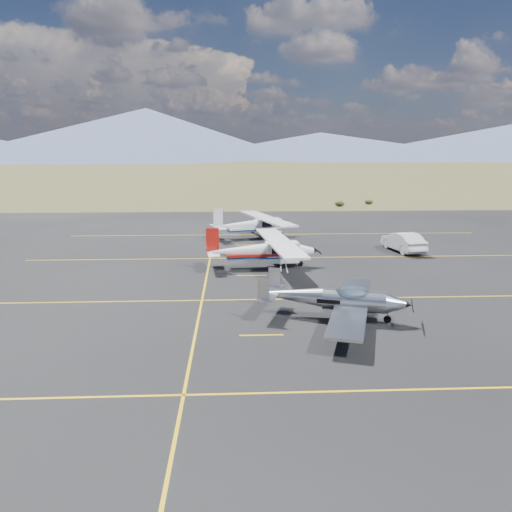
# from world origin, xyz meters

# --- Properties ---
(ground) EXTENTS (1600.00, 1600.00, 0.00)m
(ground) POSITION_xyz_m (0.00, 0.00, 0.00)
(ground) COLOR #383D1C
(ground) RESTS_ON ground
(apron) EXTENTS (72.00, 72.00, 0.02)m
(apron) POSITION_xyz_m (0.00, 7.00, 0.00)
(apron) COLOR black
(apron) RESTS_ON ground
(aircraft_low_wing) EXTENTS (7.19, 9.75, 2.13)m
(aircraft_low_wing) POSITION_xyz_m (0.84, -1.46, 1.02)
(aircraft_low_wing) COLOR #B8BABF
(aircraft_low_wing) RESTS_ON apron
(aircraft_cessna) EXTENTS (7.00, 11.62, 2.93)m
(aircraft_cessna) POSITION_xyz_m (-2.10, 9.72, 1.30)
(aircraft_cessna) COLOR white
(aircraft_cessna) RESTS_ON apron
(aircraft_plain) EXTENTS (7.84, 11.57, 2.95)m
(aircraft_plain) POSITION_xyz_m (-2.13, 21.95, 1.31)
(aircraft_plain) COLOR silver
(aircraft_plain) RESTS_ON apron
(sedan) EXTENTS (2.47, 5.10, 1.61)m
(sedan) POSITION_xyz_m (9.81, 14.98, 0.82)
(sedan) COLOR silver
(sedan) RESTS_ON apron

